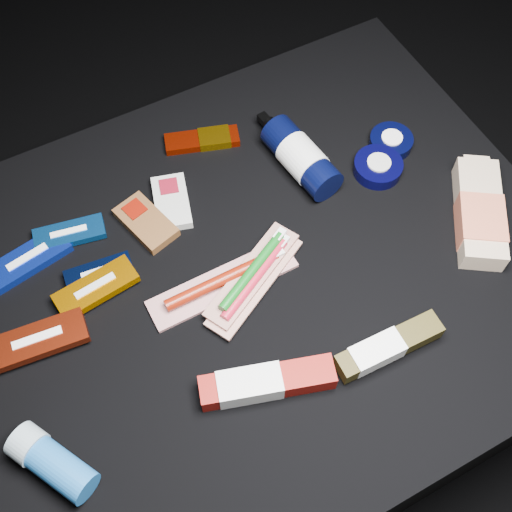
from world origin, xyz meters
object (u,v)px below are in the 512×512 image
toothpaste_carton_red (261,383)px  deodorant_stick (51,462)px  lotion_bottle (301,158)px  bodywash_bottle (479,215)px

toothpaste_carton_red → deodorant_stick: bearing=-168.8°
lotion_bottle → toothpaste_carton_red: 0.39m
lotion_bottle → deodorant_stick: 0.60m
toothpaste_carton_red → lotion_bottle: bearing=69.6°
deodorant_stick → toothpaste_carton_red: 0.29m
deodorant_stick → bodywash_bottle: bearing=-25.0°
bodywash_bottle → toothpaste_carton_red: 0.44m
lotion_bottle → bodywash_bottle: lotion_bottle is taller
deodorant_stick → toothpaste_carton_red: bearing=-35.2°
lotion_bottle → bodywash_bottle: 0.30m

